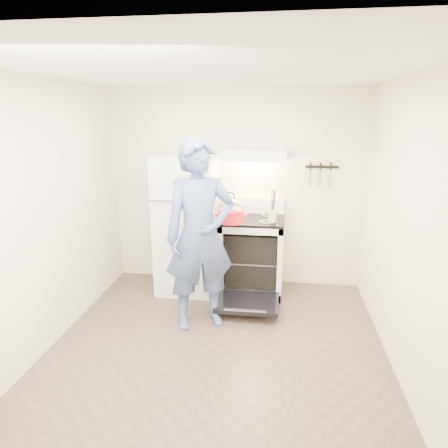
{
  "coord_description": "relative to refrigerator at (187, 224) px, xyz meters",
  "views": [
    {
      "loc": [
        0.54,
        -3.21,
        2.19
      ],
      "look_at": [
        -0.05,
        1.0,
        1.0
      ],
      "focal_mm": 32.0,
      "sensor_mm": 36.0,
      "label": 1
    }
  ],
  "objects": [
    {
      "name": "back_wall",
      "position": [
        0.58,
        0.35,
        0.4
      ],
      "size": [
        3.2,
        0.02,
        2.5
      ],
      "primitive_type": "cube",
      "color": "beige",
      "rests_on": "ground"
    },
    {
      "name": "dutch_oven",
      "position": [
        0.61,
        -0.47,
        0.24
      ],
      "size": [
        0.35,
        0.28,
        0.23
      ],
      "primitive_type": null,
      "color": "red",
      "rests_on": "person"
    },
    {
      "name": "backsplash",
      "position": [
        0.81,
        0.31,
        0.2
      ],
      "size": [
        0.76,
        0.07,
        0.2
      ],
      "primitive_type": "cube",
      "color": "white",
      "rests_on": "cooktop"
    },
    {
      "name": "oven_door",
      "position": [
        0.81,
        -0.57,
        -0.72
      ],
      "size": [
        0.7,
        0.54,
        0.04
      ],
      "primitive_type": "cube",
      "color": "black",
      "rests_on": "floor"
    },
    {
      "name": "stove_body",
      "position": [
        0.81,
        0.02,
        -0.39
      ],
      "size": [
        0.76,
        0.65,
        0.92
      ],
      "primitive_type": "cube",
      "color": "white",
      "rests_on": "floor"
    },
    {
      "name": "person",
      "position": [
        0.34,
        -0.87,
        0.13
      ],
      "size": [
        0.85,
        0.72,
        1.96
      ],
      "primitive_type": "imported",
      "rotation": [
        0.0,
        0.0,
        0.42
      ],
      "color": "#2F4C75",
      "rests_on": "floor"
    },
    {
      "name": "knife_strip",
      "position": [
        1.63,
        0.33,
        0.7
      ],
      "size": [
        0.4,
        0.02,
        0.03
      ],
      "primitive_type": "cube",
      "color": "black",
      "rests_on": "back_wall"
    },
    {
      "name": "tea_kettle",
      "position": [
        0.52,
        0.18,
        0.24
      ],
      "size": [
        0.24,
        0.2,
        0.29
      ],
      "primitive_type": null,
      "color": "#B9B9BE",
      "rests_on": "cooktop"
    },
    {
      "name": "oven_rack",
      "position": [
        0.81,
        0.02,
        -0.41
      ],
      "size": [
        0.6,
        0.52,
        0.01
      ],
      "primitive_type": "cube",
      "color": "slate",
      "rests_on": "stove_body"
    },
    {
      "name": "range_hood",
      "position": [
        0.81,
        0.1,
        0.86
      ],
      "size": [
        0.76,
        0.5,
        0.12
      ],
      "primitive_type": "cube",
      "color": "white",
      "rests_on": "back_wall"
    },
    {
      "name": "refrigerator",
      "position": [
        0.0,
        0.0,
        0.0
      ],
      "size": [
        0.7,
        0.7,
        1.7
      ],
      "primitive_type": "cube",
      "color": "white",
      "rests_on": "floor"
    },
    {
      "name": "cooktop",
      "position": [
        0.81,
        0.02,
        0.09
      ],
      "size": [
        0.76,
        0.65,
        0.03
      ],
      "primitive_type": "cube",
      "color": "black",
      "rests_on": "stove_body"
    },
    {
      "name": "floor",
      "position": [
        0.58,
        -1.45,
        -0.85
      ],
      "size": [
        3.6,
        3.6,
        0.0
      ],
      "primitive_type": "plane",
      "color": "brown",
      "rests_on": "ground"
    },
    {
      "name": "pizza_stone",
      "position": [
        0.82,
        0.04,
        -0.4
      ],
      "size": [
        0.36,
        0.36,
        0.02
      ],
      "primitive_type": "cylinder",
      "color": "#896B4A",
      "rests_on": "oven_rack"
    },
    {
      "name": "utensil_jar",
      "position": [
        1.06,
        -0.2,
        0.2
      ],
      "size": [
        0.1,
        0.1,
        0.13
      ],
      "primitive_type": "cylinder",
      "rotation": [
        0.0,
        0.0,
        0.17
      ],
      "color": "silver",
      "rests_on": "cooktop"
    }
  ]
}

